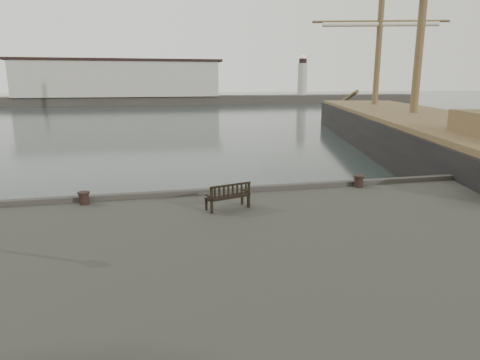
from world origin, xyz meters
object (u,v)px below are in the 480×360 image
Objects in this scene: bench at (228,201)px; bollard_right at (359,181)px; bollard_left at (84,198)px; tall_ship_main at (411,139)px.

bollard_right is at bearing 0.27° from bench.
bollard_right reaches higher than bollard_left.
bollard_left is (-4.65, 1.66, -0.05)m from bench.
bench is at bearing -19.69° from bollard_left.
bollard_left is at bearing -128.76° from tall_ship_main.
tall_ship_main is at bearing 26.70° from bench.
bollard_left is at bearing 143.54° from bench.
tall_ship_main reaches higher than bench.
bollard_right is 22.21m from tall_ship_main.
bench reaches higher than bollard_left.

